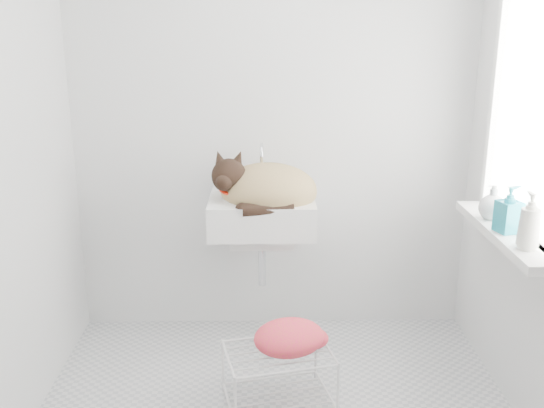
{
  "coord_description": "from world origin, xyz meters",
  "views": [
    {
      "loc": [
        -0.05,
        -2.33,
        1.71
      ],
      "look_at": [
        -0.01,
        0.5,
        0.88
      ],
      "focal_mm": 40.33,
      "sensor_mm": 36.0,
      "label": 1
    }
  ],
  "objects_px": {
    "bottle_a": "(526,249)",
    "bottle_b": "(506,232)",
    "bottle_c": "(491,219)",
    "wire_rack": "(278,376)",
    "cat": "(264,190)",
    "sink": "(262,197)"
  },
  "relations": [
    {
      "from": "bottle_a",
      "to": "bottle_c",
      "type": "xyz_separation_m",
      "value": [
        0.0,
        0.39,
        0.0
      ]
    },
    {
      "from": "cat",
      "to": "bottle_c",
      "type": "bearing_deg",
      "value": -7.73
    },
    {
      "from": "bottle_c",
      "to": "bottle_b",
      "type": "bearing_deg",
      "value": -90.0
    },
    {
      "from": "wire_rack",
      "to": "bottle_a",
      "type": "relative_size",
      "value": 2.38
    },
    {
      "from": "sink",
      "to": "bottle_b",
      "type": "relative_size",
      "value": 2.64
    },
    {
      "from": "cat",
      "to": "bottle_a",
      "type": "height_order",
      "value": "cat"
    },
    {
      "from": "cat",
      "to": "bottle_b",
      "type": "bearing_deg",
      "value": -16.18
    },
    {
      "from": "bottle_c",
      "to": "sink",
      "type": "bearing_deg",
      "value": 159.59
    },
    {
      "from": "sink",
      "to": "bottle_a",
      "type": "height_order",
      "value": "sink"
    },
    {
      "from": "wire_rack",
      "to": "bottle_c",
      "type": "height_order",
      "value": "bottle_c"
    },
    {
      "from": "wire_rack",
      "to": "bottle_c",
      "type": "relative_size",
      "value": 2.94
    },
    {
      "from": "cat",
      "to": "bottle_c",
      "type": "height_order",
      "value": "cat"
    },
    {
      "from": "cat",
      "to": "bottle_b",
      "type": "relative_size",
      "value": 2.77
    },
    {
      "from": "sink",
      "to": "cat",
      "type": "distance_m",
      "value": 0.05
    },
    {
      "from": "bottle_a",
      "to": "bottle_b",
      "type": "distance_m",
      "value": 0.21
    },
    {
      "from": "cat",
      "to": "sink",
      "type": "bearing_deg",
      "value": 130.0
    },
    {
      "from": "bottle_a",
      "to": "bottle_b",
      "type": "xyz_separation_m",
      "value": [
        0.0,
        0.21,
        0.0
      ]
    },
    {
      "from": "sink",
      "to": "cat",
      "type": "xyz_separation_m",
      "value": [
        0.01,
        -0.02,
        0.04
      ]
    },
    {
      "from": "cat",
      "to": "bottle_c",
      "type": "distance_m",
      "value": 1.12
    },
    {
      "from": "bottle_a",
      "to": "sink",
      "type": "bearing_deg",
      "value": 143.39
    },
    {
      "from": "wire_rack",
      "to": "bottle_b",
      "type": "distance_m",
      "value": 1.21
    },
    {
      "from": "sink",
      "to": "wire_rack",
      "type": "xyz_separation_m",
      "value": [
        0.07,
        -0.58,
        -0.7
      ]
    }
  ]
}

